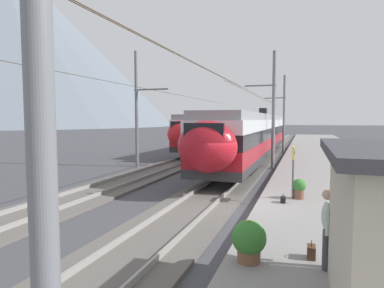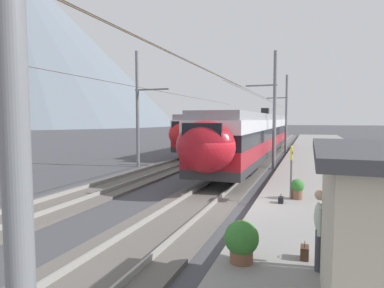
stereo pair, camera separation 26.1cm
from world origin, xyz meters
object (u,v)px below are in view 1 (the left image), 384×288
Objects in this scene: train_far_track at (222,130)px; potted_plant_by_shelter at (299,187)px; catenary_mast_far_side at (138,108)px; catenary_mast_mid at (272,109)px; potted_plant_platform_edge at (249,239)px; catenary_mast_east at (283,113)px; train_near_platform at (256,134)px; handbag_beside_passenger at (311,252)px; catenary_mast_west at (25,17)px; platform_sign at (293,160)px; handbag_near_sign at (283,199)px; passenger_walking at (327,225)px.

train_far_track is 35.26× the size of potted_plant_by_shelter.
train_far_track is 0.73× the size of catenary_mast_far_side.
catenary_mast_mid is 41.16× the size of potted_plant_platform_edge.
train_near_platform is at bearing 166.62° from catenary_mast_east.
handbag_beside_passenger is at bearing -139.32° from catenary_mast_far_side.
catenary_mast_far_side is 17.71m from potted_plant_platform_edge.
handbag_beside_passenger is (5.54, -2.38, -3.82)m from catenary_mast_west.
handbag_beside_passenger is at bearing -168.53° from train_near_platform.
catenary_mast_east is (33.16, 0.00, -0.14)m from catenary_mast_west.
potted_plant_by_shelter is at bearing -124.29° from catenary_mast_far_side.
catenary_mast_east is 18.30× the size of platform_sign.
catenary_mast_far_side is 14.11m from handbag_near_sign.
potted_plant_platform_edge reaches higher than potted_plant_by_shelter.
catenary_mast_mid is 22.55× the size of passenger_walking.
catenary_mast_mid reaches higher than potted_plant_platform_edge.
potted_plant_platform_edge is (-28.27, -1.08, -3.31)m from catenary_mast_east.
catenary_mast_west reaches higher than handbag_beside_passenger.
platform_sign reaches higher than handbag_beside_passenger.
handbag_near_sign is 5.61m from potted_plant_platform_edge.
potted_plant_platform_edge is (-0.65, 1.31, 0.36)m from handbag_beside_passenger.
handbag_near_sign is at bearing 10.48° from handbag_beside_passenger.
train_near_platform is 86.17× the size of handbag_near_sign.
potted_plant_platform_edge reaches higher than handbag_near_sign.
catenary_mast_mid reaches higher than catenary_mast_east.
train_near_platform is 20.82m from handbag_beside_passenger.
train_far_track is 66.91× the size of handbag_beside_passenger.
catenary_mast_west is 21.03m from catenary_mast_far_side.
platform_sign is at bearing -160.13° from train_far_track.
handbag_near_sign is (-25.01, -8.44, -1.80)m from train_far_track.
handbag_beside_passenger is 0.53× the size of potted_plant_by_shelter.
catenary_mast_far_side is (-16.53, 2.17, 2.04)m from train_far_track.
catenary_mast_east is 28.48m from potted_plant_platform_edge.
potted_plant_platform_edge is at bearing -12.43° from catenary_mast_west.
catenary_mast_east is (7.29, -1.74, 1.90)m from train_near_platform.
catenary_mast_west is 1.00× the size of catenary_mast_east.
passenger_walking is at bearing -149.42° from handbag_beside_passenger.
train_far_track is at bearing 11.11° from catenary_mast_west.
platform_sign is 1.23× the size of passenger_walking.
catenary_mast_west reaches higher than platform_sign.
platform_sign is at bearing -21.86° from handbag_near_sign.
potted_plant_by_shelter is (6.44, -0.94, -0.06)m from potted_plant_platform_edge.
handbag_beside_passenger is (-13.40, -11.52, -3.81)m from catenary_mast_far_side.
catenary_mast_far_side is 106.49× the size of handbag_near_sign.
potted_plant_platform_edge is 1.17× the size of potted_plant_by_shelter.
potted_plant_platform_edge is at bearing -143.99° from catenary_mast_far_side.
catenary_mast_west reaches higher than passenger_walking.
handbag_near_sign is at bearing -128.61° from catenary_mast_far_side.
catenary_mast_west is 7.14m from handbag_beside_passenger.
train_near_platform is at bearing 13.56° from platform_sign.
train_near_platform is 10.94m from train_far_track.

